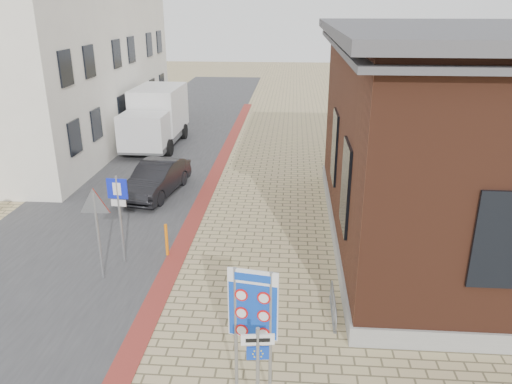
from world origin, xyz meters
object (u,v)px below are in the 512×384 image
(essen_sign, at_px, (258,364))
(bollard, at_px, (167,240))
(parking_sign, at_px, (119,204))
(border_sign, at_px, (253,307))
(sedan, at_px, (157,179))
(box_truck, at_px, (156,117))

(essen_sign, height_order, bollard, essen_sign)
(parking_sign, distance_m, bollard, 1.90)
(bollard, bearing_deg, border_sign, -61.06)
(parking_sign, bearing_deg, sedan, 98.70)
(sedan, relative_size, box_truck, 0.69)
(box_truck, xyz_separation_m, parking_sign, (2.43, -13.14, 0.30))
(essen_sign, relative_size, parking_sign, 0.79)
(sedan, xyz_separation_m, essen_sign, (4.98, -11.73, 0.74))
(border_sign, bearing_deg, essen_sign, -70.04)
(box_truck, distance_m, essen_sign, 20.36)
(essen_sign, bearing_deg, sedan, 106.02)
(essen_sign, relative_size, bollard, 2.05)
(box_truck, bearing_deg, bollard, -73.35)
(sedan, bearing_deg, essen_sign, -57.63)
(box_truck, height_order, border_sign, box_truck)
(parking_sign, bearing_deg, box_truck, 104.39)
(sedan, distance_m, border_sign, 12.02)
(essen_sign, distance_m, bollard, 7.34)
(box_truck, xyz_separation_m, border_sign, (6.78, -18.33, 0.44))
(border_sign, height_order, essen_sign, border_sign)
(essen_sign, bearing_deg, bollard, 109.91)
(essen_sign, bearing_deg, border_sign, 93.41)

